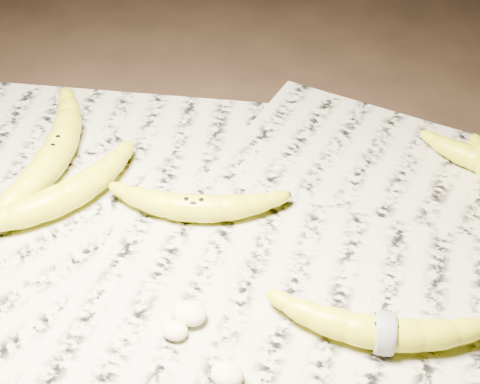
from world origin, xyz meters
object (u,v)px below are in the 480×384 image
(banana_left_b, at_px, (64,195))
(banana_center, at_px, (195,206))
(banana_taped, at_px, (385,331))
(banana_left_a, at_px, (56,150))

(banana_left_b, bearing_deg, banana_center, -46.92)
(banana_left_b, relative_size, banana_center, 1.06)
(banana_center, height_order, banana_taped, same)
(banana_left_b, bearing_deg, banana_taped, -69.71)
(banana_left_b, bearing_deg, banana_left_a, 67.06)
(banana_left_a, xyz_separation_m, banana_taped, (0.44, -0.17, -0.00))
(banana_left_a, height_order, banana_left_b, banana_left_a)
(banana_taped, bearing_deg, banana_left_a, 151.91)
(banana_left_a, distance_m, banana_taped, 0.47)
(banana_left_b, xyz_separation_m, banana_center, (0.16, 0.03, -0.00))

